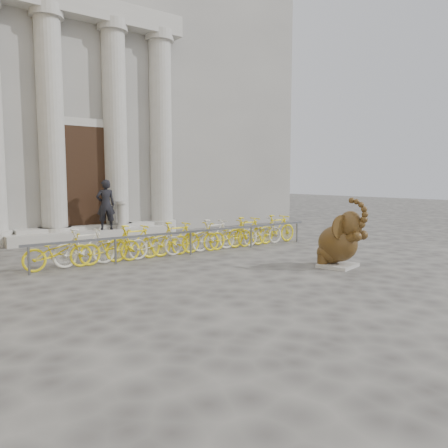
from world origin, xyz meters
TOP-DOWN VIEW (x-y plane):
  - ground at (0.00, 0.00)m, footprint 80.00×80.00m
  - classical_building at (0.00, 14.93)m, footprint 22.00×10.70m
  - entrance_steps at (0.00, 9.40)m, footprint 6.00×1.20m
  - elephant_statue at (3.26, 0.56)m, footprint 1.16×1.41m
  - bike_rack at (1.15, 4.59)m, footprint 9.40×0.53m
  - pedestrian at (0.44, 9.05)m, footprint 0.76×0.58m
  - balustrade_post at (1.07, 9.10)m, footprint 0.43×0.43m

SIDE VIEW (x-z plane):
  - ground at x=0.00m, z-range 0.00..0.00m
  - entrance_steps at x=0.00m, z-range 0.00..0.36m
  - bike_rack at x=1.15m, z-range 0.00..1.00m
  - elephant_statue at x=3.26m, z-range -0.24..1.54m
  - balustrade_post at x=1.07m, z-range 0.32..1.36m
  - pedestrian at x=0.44m, z-range 0.36..2.22m
  - classical_building at x=0.00m, z-range -0.02..11.98m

